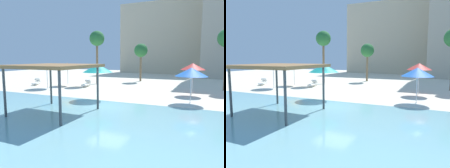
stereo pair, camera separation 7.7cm
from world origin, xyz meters
The scene contains 13 objects.
ground_plane centered at (0.00, 0.00, 0.00)m, with size 80.00×80.00×0.00m, color beige.
lagoon_water centered at (0.00, -5.25, 0.02)m, with size 44.00×13.50×0.04m, color #7AB7C1.
shade_pavilion centered at (-2.13, -3.02, 2.78)m, with size 4.51×4.51×2.95m.
beach_umbrella_blue_0 centered at (-10.01, 5.24, 2.37)m, with size 2.26×2.26×2.69m.
beach_umbrella_orange_1 centered at (-9.40, 8.18, 2.42)m, with size 2.06×2.06×2.70m.
beach_umbrella_teal_2 centered at (-1.94, 2.07, 2.51)m, with size 2.41×2.41×2.85m.
beach_umbrella_blue_3 centered at (5.06, 3.55, 2.30)m, with size 2.33×2.33×2.63m.
beach_umbrella_red_4 centered at (4.90, 7.38, 2.56)m, with size 2.17×2.17×2.86m.
lounge_chair_0 centered at (-13.27, 6.94, 0.33)m, with size 1.43×1.95×0.74m.
lounge_chair_2 centered at (-6.72, 8.15, 0.33)m, with size 0.98×1.98×0.74m.
palm_tree_1 centered at (-6.88, 11.06, 5.60)m, with size 1.90×1.90×6.73m.
palm_tree_2 centered at (-2.70, 16.37, 4.29)m, with size 1.90×1.90×5.34m.
hotel_block_0 centered at (-3.84, 36.40, 7.50)m, with size 16.74×9.37×14.99m, color beige.
Camera 2 is at (6.30, -12.98, 3.35)m, focal length 34.05 mm.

